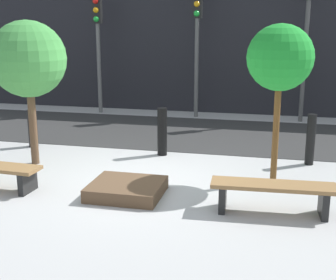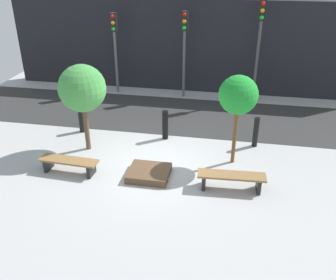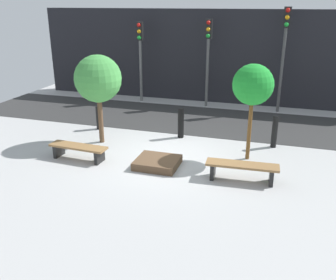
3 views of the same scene
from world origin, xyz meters
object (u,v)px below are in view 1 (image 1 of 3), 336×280
(bench_right, at_px, (273,192))
(traffic_light_mid_west, at_px, (197,31))
(bollard_center, at_px, (311,140))
(bollard_left, at_px, (162,132))
(planter_bed, at_px, (127,189))
(tree_behind_right_bench, at_px, (280,59))
(traffic_light_mid_east, at_px, (307,19))
(traffic_light_west, at_px, (98,34))
(tree_behind_left_bench, at_px, (28,60))
(bollard_far_left, at_px, (33,128))

(bench_right, height_order, traffic_light_mid_west, traffic_light_mid_west)
(bollard_center, xyz_separation_m, traffic_light_mid_west, (-3.04, 4.23, 2.01))
(bollard_left, bearing_deg, planter_bed, -90.00)
(tree_behind_right_bench, bearing_deg, bollard_center, 59.96)
(bollard_left, distance_m, bollard_center, 3.04)
(traffic_light_mid_east, bearing_deg, traffic_light_west, -179.99)
(traffic_light_west, bearing_deg, bollard_left, -54.28)
(planter_bed, xyz_separation_m, bollard_center, (3.04, 2.47, 0.40))
(planter_bed, height_order, bollard_center, bollard_center)
(traffic_light_mid_east, bearing_deg, traffic_light_mid_west, -179.98)
(planter_bed, height_order, tree_behind_left_bench, tree_behind_left_bench)
(bollard_left, xyz_separation_m, traffic_light_mid_west, (0.00, 4.23, 2.01))
(planter_bed, height_order, traffic_light_mid_east, traffic_light_mid_east)
(traffic_light_west, bearing_deg, bench_right, -52.00)
(tree_behind_left_bench, bearing_deg, bollard_center, 12.46)
(bollard_center, xyz_separation_m, traffic_light_west, (-6.08, 4.23, 1.91))
(tree_behind_left_bench, xyz_separation_m, traffic_light_mid_west, (2.35, 5.42, 0.45))
(bench_right, relative_size, traffic_light_west, 0.53)
(tree_behind_left_bench, distance_m, traffic_light_west, 5.47)
(tree_behind_right_bench, height_order, bollard_left, tree_behind_right_bench)
(tree_behind_right_bench, xyz_separation_m, bollard_left, (-2.35, 1.19, -1.67))
(bollard_center, height_order, traffic_light_mid_west, traffic_light_mid_west)
(traffic_light_west, height_order, traffic_light_mid_west, traffic_light_mid_west)
(bench_right, relative_size, traffic_light_mid_west, 0.51)
(bollard_far_left, relative_size, bollard_center, 0.84)
(tree_behind_left_bench, xyz_separation_m, bollard_far_left, (-0.69, 1.19, -1.65))
(bollard_far_left, bearing_deg, tree_behind_right_bench, -12.46)
(traffic_light_mid_west, bearing_deg, bollard_far_left, -125.73)
(traffic_light_mid_east, bearing_deg, bollard_far_left, -145.18)
(bench_right, height_order, tree_behind_right_bench, tree_behind_right_bench)
(bollard_left, distance_m, traffic_light_mid_east, 5.70)
(bench_right, relative_size, bollard_far_left, 2.17)
(bench_right, height_order, bollard_left, bollard_left)
(traffic_light_mid_west, bearing_deg, traffic_light_mid_east, 0.02)
(planter_bed, xyz_separation_m, traffic_light_mid_west, (0.00, 6.70, 2.41))
(planter_bed, bearing_deg, bench_right, -4.86)
(bollard_far_left, bearing_deg, traffic_light_west, 89.99)
(traffic_light_west, xyz_separation_m, traffic_light_mid_east, (6.08, 0.00, 0.41))
(tree_behind_left_bench, height_order, traffic_light_mid_west, traffic_light_mid_west)
(traffic_light_west, xyz_separation_m, traffic_light_mid_west, (3.04, 0.00, 0.10))
(traffic_light_mid_west, bearing_deg, bollard_center, -54.27)
(bench_right, relative_size, traffic_light_mid_east, 0.45)
(bench_right, distance_m, planter_bed, 2.37)
(planter_bed, distance_m, traffic_light_mid_west, 7.12)
(bench_right, bearing_deg, traffic_light_west, 124.89)
(bollard_left, bearing_deg, bollard_far_left, 180.00)
(traffic_light_mid_west, bearing_deg, bollard_left, -90.00)
(bench_right, relative_size, tree_behind_right_bench, 0.67)
(bollard_far_left, bearing_deg, traffic_light_mid_west, 54.27)
(tree_behind_left_bench, relative_size, traffic_light_west, 0.81)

